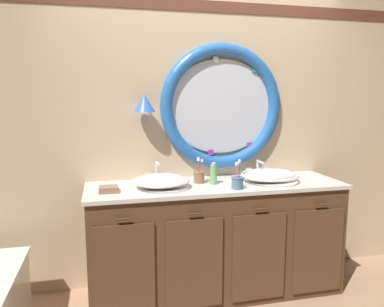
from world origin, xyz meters
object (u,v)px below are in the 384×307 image
(toothbrush_holder_left, at_px, (199,176))
(toothbrush_holder_right, at_px, (237,182))
(sink_basin_left, at_px, (161,181))
(soap_dispenser, at_px, (214,174))
(sink_basin_right, at_px, (270,175))
(folded_hand_towel, at_px, (109,189))

(toothbrush_holder_left, distance_m, toothbrush_holder_right, 0.34)
(toothbrush_holder_right, bearing_deg, toothbrush_holder_left, 132.64)
(sink_basin_left, xyz_separation_m, soap_dispenser, (0.42, 0.02, 0.03))
(toothbrush_holder_left, bearing_deg, toothbrush_holder_right, -47.36)
(soap_dispenser, bearing_deg, toothbrush_holder_right, -55.48)
(sink_basin_right, distance_m, folded_hand_towel, 1.28)
(sink_basin_left, bearing_deg, soap_dispenser, 2.65)
(sink_basin_right, bearing_deg, folded_hand_towel, -178.07)
(toothbrush_holder_right, xyz_separation_m, folded_hand_towel, (-0.94, 0.13, -0.03))
(toothbrush_holder_left, relative_size, toothbrush_holder_right, 0.95)
(sink_basin_left, xyz_separation_m, toothbrush_holder_right, (0.55, -0.17, 0.00))
(toothbrush_holder_left, xyz_separation_m, toothbrush_holder_right, (0.23, -0.25, -0.00))
(sink_basin_left, distance_m, toothbrush_holder_left, 0.33)
(toothbrush_holder_right, height_order, folded_hand_towel, toothbrush_holder_right)
(toothbrush_holder_left, height_order, folded_hand_towel, toothbrush_holder_left)
(sink_basin_left, xyz_separation_m, folded_hand_towel, (-0.39, -0.04, -0.03))
(toothbrush_holder_left, xyz_separation_m, folded_hand_towel, (-0.71, -0.13, -0.03))
(toothbrush_holder_left, bearing_deg, soap_dispenser, -31.67)
(toothbrush_holder_left, height_order, toothbrush_holder_right, toothbrush_holder_right)
(sink_basin_left, height_order, sink_basin_right, same)
(toothbrush_holder_right, distance_m, soap_dispenser, 0.23)
(toothbrush_holder_left, xyz_separation_m, soap_dispenser, (0.10, -0.06, 0.02))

